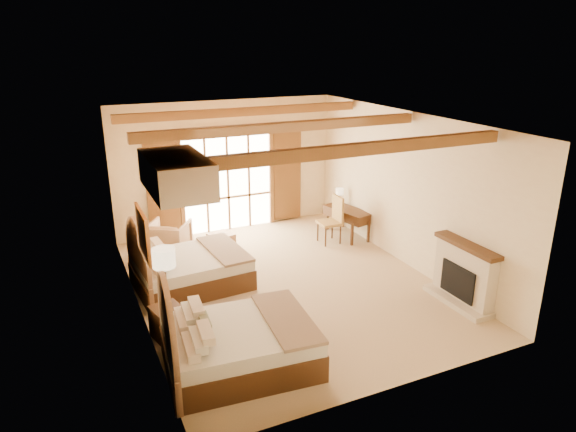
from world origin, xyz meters
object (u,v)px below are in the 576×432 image
nightstand (167,322)px  desk (348,221)px  bed_near (230,343)px  armchair (169,238)px  bed_far (183,268)px

nightstand → desk: size_ratio=0.40×
bed_near → nightstand: 1.38m
desk → bed_near: bearing=-151.3°
armchair → desk: armchair is taller
bed_far → desk: bearing=9.9°
armchair → desk: 4.24m
nightstand → bed_near: bearing=-75.9°
bed_far → desk: size_ratio=1.61×
desk → bed_far: bearing=-179.5°
bed_near → desk: size_ratio=1.68×
bed_near → armchair: (0.11, 4.55, -0.04)m
nightstand → desk: 5.64m
bed_far → nightstand: (-0.66, -1.63, -0.14)m
desk → nightstand: bearing=-164.9°
bed_far → armchair: (0.09, 1.71, -0.03)m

